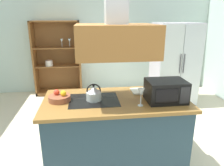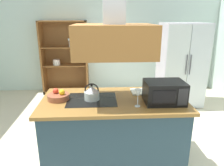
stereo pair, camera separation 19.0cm
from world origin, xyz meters
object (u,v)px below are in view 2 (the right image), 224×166
object	(u,v)px
dish_cabinet	(65,62)
fruit_bowl	(58,96)
refrigerator	(181,65)
kettle	(92,93)
wine_glass_on_counter	(138,94)
microwave	(164,92)
cutting_board	(144,92)

from	to	relation	value
dish_cabinet	fruit_bowl	bearing A→B (deg)	-82.67
dish_cabinet	refrigerator	bearing A→B (deg)	-18.74
refrigerator	fruit_bowl	bearing A→B (deg)	-139.78
kettle	wine_glass_on_counter	bearing A→B (deg)	-23.68
fruit_bowl	microwave	bearing A→B (deg)	-7.17
microwave	refrigerator	bearing A→B (deg)	64.36
wine_glass_on_counter	microwave	bearing A→B (deg)	16.68
refrigerator	fruit_bowl	xyz separation A→B (m)	(-2.27, -1.92, 0.06)
wine_glass_on_counter	fruit_bowl	bearing A→B (deg)	164.54
fruit_bowl	cutting_board	bearing A→B (deg)	10.27
refrigerator	cutting_board	distance (m)	2.08
refrigerator	microwave	distance (m)	2.31
refrigerator	wine_glass_on_counter	distance (m)	2.56
cutting_board	refrigerator	bearing A→B (deg)	55.90
refrigerator	cutting_board	size ratio (longest dim) A/B	5.17
kettle	cutting_board	bearing A→B (deg)	18.31
microwave	fruit_bowl	bearing A→B (deg)	172.83
cutting_board	wine_glass_on_counter	bearing A→B (deg)	-109.95
dish_cabinet	cutting_board	world-z (taller)	dish_cabinet
cutting_board	dish_cabinet	bearing A→B (deg)	119.33
kettle	dish_cabinet	bearing A→B (deg)	105.25
cutting_board	microwave	bearing A→B (deg)	-65.30
microwave	wine_glass_on_counter	size ratio (longest dim) A/B	2.23
fruit_bowl	dish_cabinet	bearing A→B (deg)	97.33
refrigerator	wine_glass_on_counter	size ratio (longest dim) A/B	8.53
refrigerator	cutting_board	xyz separation A→B (m)	(-1.16, -1.72, 0.03)
kettle	microwave	xyz separation A→B (m)	(0.86, -0.13, 0.04)
kettle	cutting_board	size ratio (longest dim) A/B	0.61
cutting_board	wine_glass_on_counter	size ratio (longest dim) A/B	1.65
fruit_bowl	kettle	bearing A→B (deg)	-4.02
dish_cabinet	fruit_bowl	world-z (taller)	dish_cabinet
dish_cabinet	kettle	size ratio (longest dim) A/B	8.59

